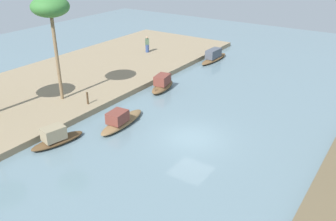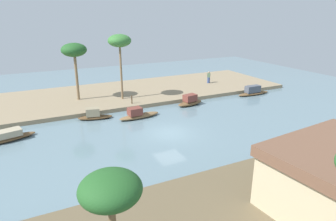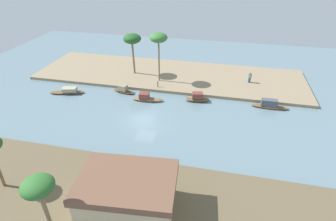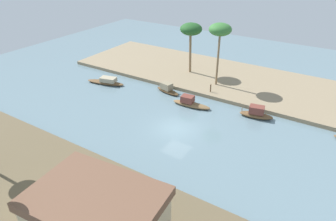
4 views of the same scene
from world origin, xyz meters
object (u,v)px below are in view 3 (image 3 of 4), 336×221
at_px(sampan_with_red_awning, 197,98).
at_px(riverside_building, 128,195).
at_px(sampan_upstream_small, 270,105).
at_px(palm_tree_left_far, 132,39).
at_px(sampan_midstream, 68,91).
at_px(person_on_near_bank, 250,78).
at_px(palm_tree_right_tall, 38,188).
at_px(palm_tree_left_near, 159,39).
at_px(sampan_downstream_large, 147,98).
at_px(sampan_foreground, 123,90).
at_px(mooring_post, 158,84).

xyz_separation_m(sampan_with_red_awning, riverside_building, (2.96, 20.30, 1.74)).
bearing_deg(sampan_upstream_small, palm_tree_left_far, -15.90).
bearing_deg(sampan_midstream, person_on_near_bank, -175.25).
distance_m(sampan_upstream_small, palm_tree_right_tall, 30.15).
bearing_deg(palm_tree_left_near, riverside_building, 98.75).
height_order(sampan_with_red_awning, palm_tree_left_near, palm_tree_left_near).
height_order(sampan_downstream_large, person_on_near_bank, person_on_near_bank).
distance_m(sampan_upstream_small, sampan_midstream, 29.25).
height_order(sampan_with_red_awning, riverside_building, riverside_building).
bearing_deg(sampan_with_red_awning, sampan_midstream, -5.07).
xyz_separation_m(sampan_upstream_small, sampan_foreground, (21.12, 0.01, -0.03)).
xyz_separation_m(mooring_post, riverside_building, (-3.47, 22.63, 1.31)).
bearing_deg(sampan_foreground, riverside_building, 124.14).
distance_m(mooring_post, palm_tree_left_near, 6.79).
distance_m(sampan_upstream_small, riverside_building, 24.27).
distance_m(sampan_downstream_large, mooring_post, 3.89).
xyz_separation_m(sampan_with_red_awning, palm_tree_left_far, (11.69, -6.64, 5.78)).
relative_size(palm_tree_left_far, palm_tree_right_tall, 1.13).
distance_m(sampan_with_red_awning, person_on_near_bank, 10.26).
height_order(sampan_upstream_small, person_on_near_bank, person_on_near_bank).
bearing_deg(palm_tree_right_tall, sampan_midstream, -61.65).
height_order(sampan_upstream_small, riverside_building, riverside_building).
distance_m(sampan_with_red_awning, sampan_midstream, 19.41).
distance_m(sampan_upstream_small, sampan_foreground, 21.12).
bearing_deg(sampan_upstream_small, sampan_with_red_awning, 2.01).
relative_size(person_on_near_bank, palm_tree_right_tall, 0.29).
bearing_deg(sampan_downstream_large, palm_tree_left_near, -98.09).
height_order(person_on_near_bank, palm_tree_left_near, palm_tree_left_near).
height_order(sampan_downstream_large, mooring_post, mooring_post).
xyz_separation_m(mooring_post, palm_tree_right_tall, (1.00, 26.24, 4.72)).
distance_m(sampan_foreground, palm_tree_left_near, 9.30).
xyz_separation_m(palm_tree_right_tall, riverside_building, (-4.48, -3.61, -3.41)).
bearing_deg(sampan_upstream_small, mooring_post, -6.66).
distance_m(sampan_downstream_large, palm_tree_left_near, 9.25).
relative_size(palm_tree_left_near, palm_tree_left_far, 1.14).
distance_m(palm_tree_left_near, palm_tree_right_tall, 28.69).
bearing_deg(riverside_building, sampan_midstream, -53.91).
xyz_separation_m(sampan_with_red_awning, mooring_post, (6.44, -2.33, 0.43)).
xyz_separation_m(person_on_near_bank, palm_tree_right_tall, (14.79, 31.04, 4.47)).
xyz_separation_m(sampan_foreground, riverside_building, (-8.30, 20.52, 1.78)).
bearing_deg(sampan_midstream, riverside_building, 117.66).
xyz_separation_m(sampan_midstream, mooring_post, (-12.88, -4.23, 0.56)).
distance_m(sampan_midstream, person_on_near_bank, 28.16).
bearing_deg(palm_tree_right_tall, palm_tree_left_near, -91.25).
bearing_deg(sampan_with_red_awning, palm_tree_right_tall, 62.00).
height_order(sampan_with_red_awning, sampan_downstream_large, sampan_with_red_awning).
bearing_deg(riverside_building, palm_tree_right_tall, 33.34).
height_order(sampan_with_red_awning, sampan_midstream, sampan_with_red_awning).
bearing_deg(riverside_building, mooring_post, -86.82).
bearing_deg(palm_tree_left_near, palm_tree_left_far, -21.48).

